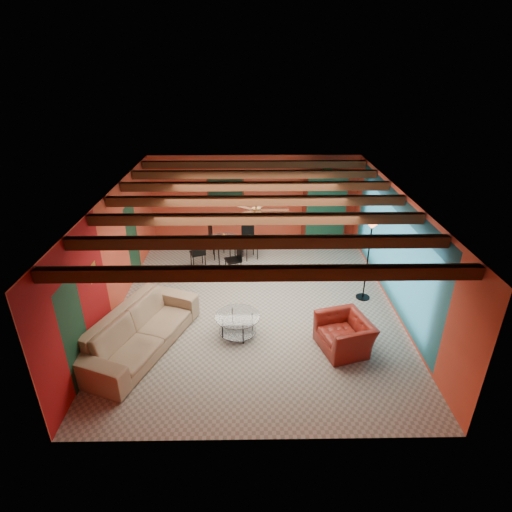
{
  "coord_description": "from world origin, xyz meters",
  "views": [
    {
      "loc": [
        -0.13,
        -8.52,
        5.4
      ],
      "look_at": [
        0.0,
        0.2,
        1.15
      ],
      "focal_mm": 28.86,
      "sensor_mm": 36.0,
      "label": 1
    }
  ],
  "objects_px": {
    "armchair": "(344,334)",
    "floor_lamp": "(368,260)",
    "dining_table": "(224,246)",
    "armoire": "(324,209)",
    "coffee_table": "(238,325)",
    "sofa": "(140,330)",
    "potted_plant": "(328,167)",
    "vase": "(224,227)"
  },
  "relations": [
    {
      "from": "floor_lamp",
      "to": "vase",
      "type": "distance_m",
      "value": 4.05
    },
    {
      "from": "armchair",
      "to": "vase",
      "type": "xyz_separation_m",
      "value": [
        -2.63,
        3.93,
        0.76
      ]
    },
    {
      "from": "armchair",
      "to": "dining_table",
      "type": "height_order",
      "value": "dining_table"
    },
    {
      "from": "sofa",
      "to": "vase",
      "type": "bearing_deg",
      "value": 0.42
    },
    {
      "from": "sofa",
      "to": "armoire",
      "type": "bearing_deg",
      "value": -18.69
    },
    {
      "from": "armoire",
      "to": "potted_plant",
      "type": "bearing_deg",
      "value": 0.0
    },
    {
      "from": "armchair",
      "to": "potted_plant",
      "type": "relative_size",
      "value": 2.15
    },
    {
      "from": "coffee_table",
      "to": "armoire",
      "type": "relative_size",
      "value": 0.44
    },
    {
      "from": "dining_table",
      "to": "potted_plant",
      "type": "relative_size",
      "value": 3.96
    },
    {
      "from": "sofa",
      "to": "potted_plant",
      "type": "height_order",
      "value": "potted_plant"
    },
    {
      "from": "sofa",
      "to": "armoire",
      "type": "distance_m",
      "value": 7.1
    },
    {
      "from": "floor_lamp",
      "to": "armchair",
      "type": "bearing_deg",
      "value": -114.79
    },
    {
      "from": "floor_lamp",
      "to": "sofa",
      "type": "bearing_deg",
      "value": -159.65
    },
    {
      "from": "floor_lamp",
      "to": "vase",
      "type": "height_order",
      "value": "floor_lamp"
    },
    {
      "from": "coffee_table",
      "to": "vase",
      "type": "height_order",
      "value": "vase"
    },
    {
      "from": "coffee_table",
      "to": "vase",
      "type": "distance_m",
      "value": 3.58
    },
    {
      "from": "armchair",
      "to": "floor_lamp",
      "type": "distance_m",
      "value": 2.24
    },
    {
      "from": "armchair",
      "to": "vase",
      "type": "relative_size",
      "value": 5.8
    },
    {
      "from": "sofa",
      "to": "vase",
      "type": "height_order",
      "value": "vase"
    },
    {
      "from": "coffee_table",
      "to": "potted_plant",
      "type": "relative_size",
      "value": 1.93
    },
    {
      "from": "sofa",
      "to": "armoire",
      "type": "relative_size",
      "value": 1.34
    },
    {
      "from": "armchair",
      "to": "coffee_table",
      "type": "bearing_deg",
      "value": -118.99
    },
    {
      "from": "coffee_table",
      "to": "dining_table",
      "type": "distance_m",
      "value": 3.49
    },
    {
      "from": "sofa",
      "to": "floor_lamp",
      "type": "height_order",
      "value": "floor_lamp"
    },
    {
      "from": "armchair",
      "to": "coffee_table",
      "type": "relative_size",
      "value": 1.11
    },
    {
      "from": "sofa",
      "to": "coffee_table",
      "type": "distance_m",
      "value": 2.0
    },
    {
      "from": "armchair",
      "to": "vase",
      "type": "bearing_deg",
      "value": -162.65
    },
    {
      "from": "sofa",
      "to": "potted_plant",
      "type": "bearing_deg",
      "value": -18.69
    },
    {
      "from": "armchair",
      "to": "dining_table",
      "type": "bearing_deg",
      "value": -162.65
    },
    {
      "from": "floor_lamp",
      "to": "armoire",
      "type": "bearing_deg",
      "value": 97.24
    },
    {
      "from": "vase",
      "to": "dining_table",
      "type": "bearing_deg",
      "value": 0.0
    },
    {
      "from": "armoire",
      "to": "vase",
      "type": "distance_m",
      "value": 3.44
    },
    {
      "from": "coffee_table",
      "to": "dining_table",
      "type": "xyz_separation_m",
      "value": [
        -0.46,
        3.45,
        0.26
      ]
    },
    {
      "from": "coffee_table",
      "to": "floor_lamp",
      "type": "height_order",
      "value": "floor_lamp"
    },
    {
      "from": "dining_table",
      "to": "armoire",
      "type": "height_order",
      "value": "armoire"
    },
    {
      "from": "coffee_table",
      "to": "armoire",
      "type": "distance_m",
      "value": 5.7
    },
    {
      "from": "dining_table",
      "to": "coffee_table",
      "type": "bearing_deg",
      "value": -82.38
    },
    {
      "from": "armoire",
      "to": "vase",
      "type": "height_order",
      "value": "armoire"
    },
    {
      "from": "armchair",
      "to": "floor_lamp",
      "type": "height_order",
      "value": "floor_lamp"
    },
    {
      "from": "armchair",
      "to": "potted_plant",
      "type": "bearing_deg",
      "value": 158.91
    },
    {
      "from": "vase",
      "to": "potted_plant",
      "type": "bearing_deg",
      "value": 26.67
    },
    {
      "from": "potted_plant",
      "to": "sofa",
      "type": "bearing_deg",
      "value": -130.19
    }
  ]
}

